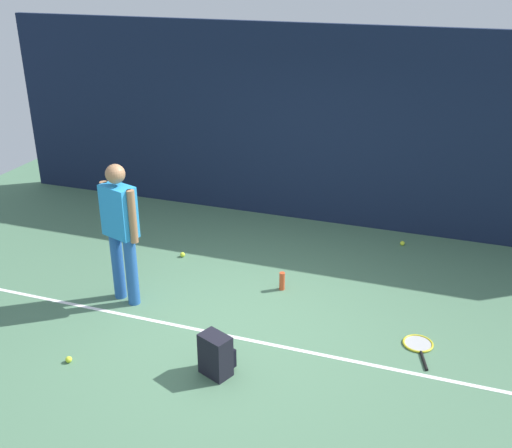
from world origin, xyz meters
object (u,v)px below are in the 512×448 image
at_px(tennis_racket, 419,345).
at_px(tennis_ball_near_player, 69,359).
at_px(water_bottle, 282,281).
at_px(tennis_player, 120,226).
at_px(backpack, 217,355).
at_px(tennis_ball_mid_court, 402,243).
at_px(tennis_ball_by_fence, 183,255).

distance_m(tennis_racket, tennis_ball_near_player, 3.62).
height_order(tennis_ball_near_player, water_bottle, water_bottle).
bearing_deg(tennis_player, backpack, 167.12).
distance_m(tennis_player, tennis_ball_near_player, 1.57).
bearing_deg(tennis_ball_mid_court, tennis_player, -138.63).
bearing_deg(water_bottle, tennis_ball_by_fence, 165.57).
height_order(tennis_racket, backpack, backpack).
height_order(tennis_player, tennis_ball_near_player, tennis_player).
bearing_deg(tennis_racket, tennis_ball_mid_court, -5.78).
bearing_deg(tennis_racket, backpack, 104.74).
distance_m(tennis_ball_near_player, tennis_ball_by_fence, 2.50).
relative_size(tennis_racket, water_bottle, 2.76).
distance_m(tennis_ball_near_player, water_bottle, 2.66).
bearing_deg(tennis_ball_mid_court, backpack, -111.56).
distance_m(tennis_player, tennis_ball_by_fence, 1.55).
bearing_deg(tennis_player, tennis_racket, -158.78).
height_order(tennis_ball_mid_court, water_bottle, water_bottle).
xyz_separation_m(tennis_ball_near_player, tennis_ball_mid_court, (2.87, 3.85, 0.00)).
distance_m(tennis_player, tennis_ball_mid_court, 4.02).
distance_m(backpack, water_bottle, 1.78).
height_order(tennis_ball_by_fence, water_bottle, water_bottle).
distance_m(tennis_racket, water_bottle, 1.83).
height_order(tennis_ball_near_player, tennis_ball_mid_court, same).
xyz_separation_m(backpack, tennis_ball_by_fence, (-1.41, 2.17, -0.18)).
relative_size(tennis_ball_near_player, tennis_ball_by_fence, 1.00).
xyz_separation_m(tennis_racket, tennis_ball_by_fence, (-3.25, 1.06, 0.02)).
xyz_separation_m(tennis_player, water_bottle, (1.67, 0.84, -0.85)).
distance_m(backpack, tennis_ball_by_fence, 2.59).
bearing_deg(tennis_ball_mid_court, tennis_ball_by_fence, -154.29).
distance_m(tennis_racket, tennis_ball_by_fence, 3.41).
relative_size(tennis_racket, tennis_ball_near_player, 9.66).
bearing_deg(tennis_racket, water_bottle, 52.42).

